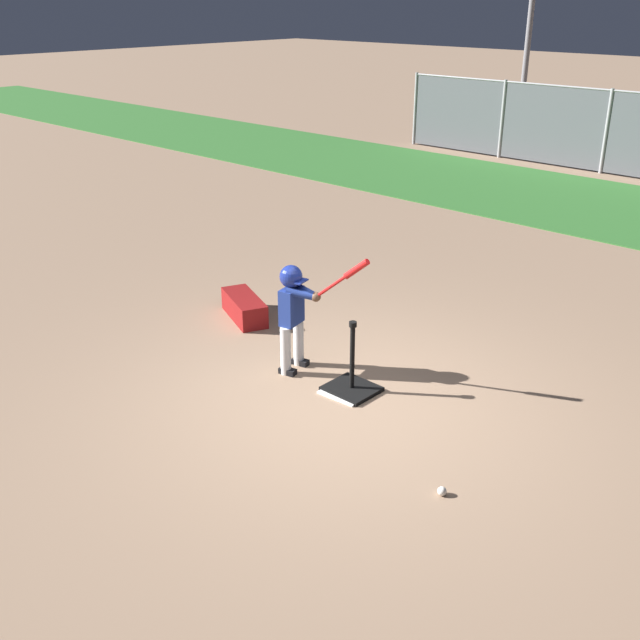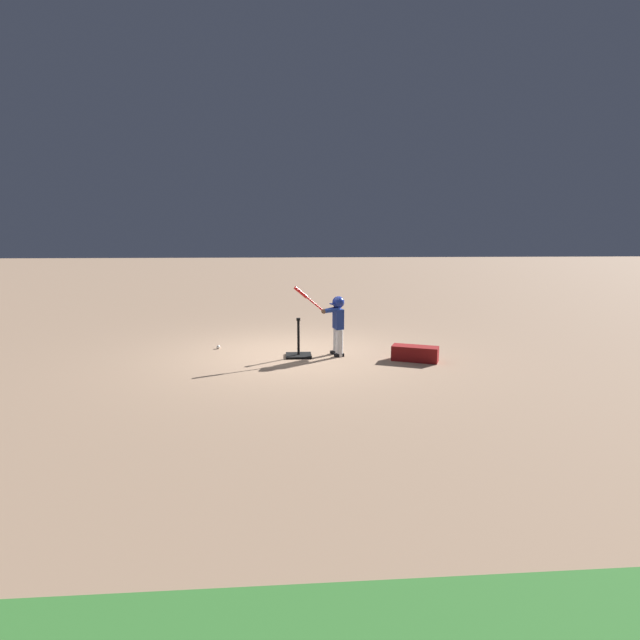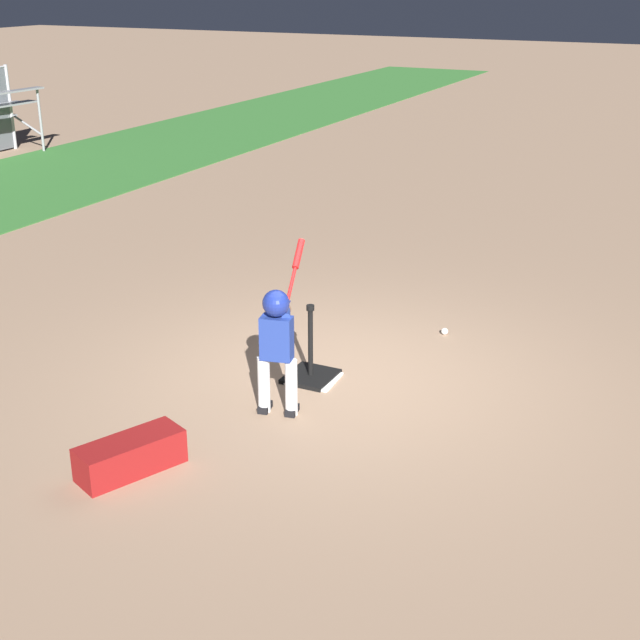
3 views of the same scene
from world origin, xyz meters
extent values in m
plane|color=#93755B|center=(0.00, 0.00, 0.00)|extent=(90.00, 90.00, 0.00)
cube|color=white|center=(-0.15, 0.19, 0.01)|extent=(0.47, 0.47, 0.02)
cube|color=black|center=(-0.14, 0.23, 0.02)|extent=(0.49, 0.44, 0.04)
cylinder|color=black|center=(-0.14, 0.23, 0.37)|extent=(0.05, 0.05, 0.66)
cylinder|color=black|center=(-0.14, 0.23, 0.73)|extent=(0.08, 0.08, 0.05)
cylinder|color=silver|center=(-0.93, 0.29, 0.26)|extent=(0.13, 0.13, 0.52)
cube|color=black|center=(-0.91, 0.30, 0.03)|extent=(0.20, 0.13, 0.06)
cylinder|color=silver|center=(-0.88, 0.05, 0.26)|extent=(0.13, 0.13, 0.52)
cube|color=black|center=(-0.86, 0.05, 0.03)|extent=(0.20, 0.13, 0.06)
cube|color=navy|center=(-0.91, 0.17, 0.72)|extent=(0.20, 0.30, 0.39)
sphere|color=brown|center=(-0.91, 0.17, 1.02)|extent=(0.20, 0.20, 0.20)
sphere|color=navy|center=(-0.91, 0.17, 1.04)|extent=(0.23, 0.23, 0.23)
cube|color=navy|center=(-0.81, 0.19, 1.01)|extent=(0.15, 0.19, 0.01)
cylinder|color=navy|center=(-0.77, 0.24, 0.89)|extent=(0.32, 0.10, 0.11)
cylinder|color=navy|center=(-0.76, 0.16, 0.89)|extent=(0.31, 0.22, 0.11)
sphere|color=brown|center=(-0.62, 0.23, 0.88)|extent=(0.10, 0.10, 0.10)
cylinder|color=red|center=(-0.36, 0.29, 1.10)|extent=(0.56, 0.15, 0.48)
cylinder|color=red|center=(-0.19, 0.33, 1.25)|extent=(0.28, 0.12, 0.24)
cylinder|color=black|center=(-0.64, 0.23, 0.86)|extent=(0.05, 0.06, 0.05)
sphere|color=white|center=(1.49, -0.57, 0.04)|extent=(0.07, 0.07, 0.07)
cube|color=maroon|center=(-2.28, 0.73, 0.14)|extent=(0.90, 0.63, 0.28)
camera|label=1|loc=(4.09, -4.78, 3.64)|focal=42.00mm
camera|label=2|loc=(0.14, 9.57, 2.28)|focal=28.00mm
camera|label=3|loc=(-7.07, -3.27, 3.65)|focal=50.00mm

